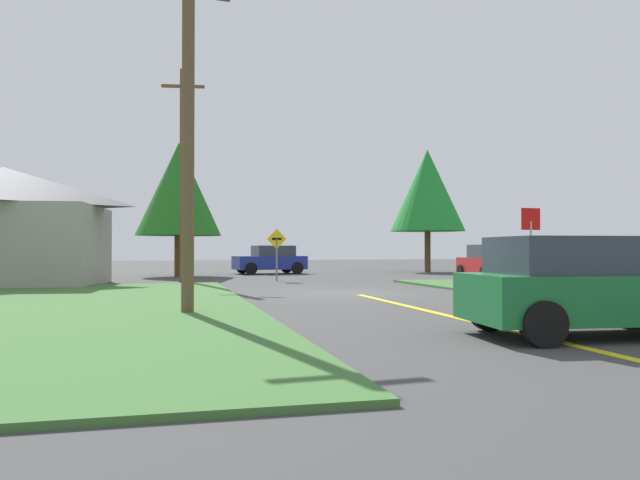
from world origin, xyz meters
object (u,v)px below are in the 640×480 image
Objects in this scene: car_approaching_junction at (270,260)px; utility_pole_mid at (183,172)px; pine_tree_center at (427,190)px; car_behind_on_main_road at (586,287)px; car_on_crossroad at (493,263)px; direction_sign at (277,249)px; stop_sign at (531,234)px; oak_tree_left at (179,189)px; barn at (2,226)px; utility_pole_near at (188,133)px.

car_approaching_junction is 10.61m from utility_pole_mid.
car_behind_on_main_road is at bearing -108.83° from pine_tree_center.
car_on_crossroad is 9.82m from direction_sign.
oak_tree_left reaches higher than stop_sign.
car_approaching_junction is at bearing 23.69° from oak_tree_left.
utility_pole_mid is 17.28m from pine_tree_center.
oak_tree_left is (-10.54, 15.56, 2.64)m from stop_sign.
oak_tree_left reaches higher than direction_sign.
car_approaching_junction is at bearing 96.68° from car_behind_on_main_road.
barn is (-17.30, 8.70, 0.41)m from stop_sign.
direction_sign is at bearing 86.08° from car_on_crossroad.
utility_pole_near is (-6.17, 4.78, 3.11)m from car_behind_on_main_road.
car_behind_on_main_road is 0.99× the size of car_approaching_junction.
stop_sign is 0.62× the size of car_on_crossroad.
pine_tree_center is (10.89, 8.17, 3.61)m from direction_sign.
direction_sign is (4.11, 0.40, -3.24)m from utility_pole_mid.
utility_pole_near is (-5.41, -21.65, 3.11)m from car_approaching_junction.
stop_sign is at bearing 164.92° from car_on_crossroad.
utility_pole_near is at bearing -90.58° from oak_tree_left.
pine_tree_center is (15.00, 8.57, 0.37)m from utility_pole_mid.
utility_pole_near is 14.52m from direction_sign.
stop_sign is 18.83m from pine_tree_center.
car_on_crossroad is at bearing 40.14° from utility_pole_near.
oak_tree_left is at bearing 125.92° from direction_sign.
pine_tree_center is at bearing 9.24° from oak_tree_left.
utility_pole_mid is 3.89× the size of direction_sign.
stop_sign is 9.78m from car_behind_on_main_road.
car_on_crossroad is at bearing -2.01° from barn.
stop_sign is 0.65× the size of car_behind_on_main_road.
direction_sign is at bearing 5.58° from utility_pole_mid.
oak_tree_left is at bearing 68.15° from car_on_crossroad.
direction_sign is 0.33× the size of oak_tree_left.
direction_sign is at bearing -61.55° from stop_sign.
car_on_crossroad is at bearing 69.81° from car_behind_on_main_road.
car_behind_on_main_road is (-4.57, -8.58, -1.08)m from stop_sign.
direction_sign is at bearing 5.92° from barn.
car_approaching_junction is (-0.76, 26.43, 0.00)m from car_behind_on_main_road.
direction_sign is (4.35, 13.64, -2.47)m from utility_pole_near.
car_behind_on_main_road is 0.55× the size of utility_pole_near.
oak_tree_left is (-5.97, 24.14, 3.73)m from car_behind_on_main_road.
direction_sign reaches higher than car_on_crossroad.
car_approaching_junction is 0.47× the size of utility_pole_mid.
direction_sign is 14.08m from pine_tree_center.
direction_sign reaches higher than car_behind_on_main_road.
barn is at bearing 29.36° from car_approaching_junction.
barn is (-12.73, 17.29, 1.49)m from car_behind_on_main_road.
car_behind_on_main_road is 28.41m from pine_tree_center.
utility_pole_near is 19.37m from oak_tree_left.
pine_tree_center is at bearing 23.12° from barn.
car_on_crossroad is 13.07m from car_approaching_junction.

